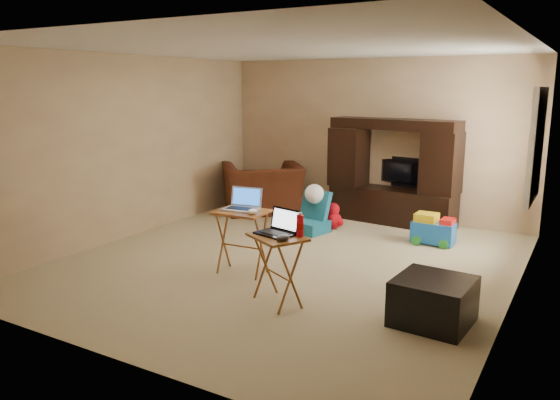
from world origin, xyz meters
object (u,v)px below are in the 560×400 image
Objects in this scene: mouse_left at (252,211)px; water_bottle at (300,226)px; entertainment_center at (393,172)px; laptop_right at (275,223)px; tray_table_left at (242,242)px; laptop_left at (241,200)px; recliner at (263,188)px; ottoman at (433,301)px; push_toy at (433,229)px; plush_toy at (333,216)px; child_rocker at (310,212)px; mouse_right at (283,238)px; tray_table_right at (278,270)px; television at (397,172)px.

mouse_left is 0.70× the size of water_bottle.
laptop_right is (0.06, -3.61, 0.01)m from entertainment_center.
tray_table_left is 0.48m from laptop_left.
laptop_right reaches higher than mouse_left.
recliner reaches higher than ottoman.
plush_toy is at bearing -179.77° from push_toy.
water_bottle reaches higher than recliner.
entertainment_center is at bearing 138.05° from push_toy.
plush_toy is (0.21, 0.35, -0.11)m from child_rocker.
recliner reaches higher than mouse_right.
mouse_right reaches higher than tray_table_right.
plush_toy is 2.30m from tray_table_left.
entertainment_center is at bearing 120.06° from tray_table_right.
entertainment_center reaches higher than tray_table_right.
entertainment_center is 3.14m from laptop_left.
laptop_right is (0.06, -3.80, 0.04)m from television.
plush_toy is (1.48, -0.41, -0.20)m from recliner.
laptop_right is 0.72m from mouse_left.
entertainment_center is at bearing 93.48° from mouse_right.
child_rocker is 1.95m from tray_table_left.
child_rocker is 0.84× the size of tray_table_left.
water_bottle is at bearing 50.31° from tray_table_right.
mouse_right is (0.23, -3.75, -0.09)m from entertainment_center.
child_rocker is 0.89× the size of tray_table_right.
laptop_left is at bearing 131.25° from tray_table_left.
child_rocker is 1.53× the size of plush_toy.
mouse_left is (-0.55, 0.46, -0.05)m from laptop_right.
recliner is 1.55m from plush_toy.
ottoman is at bearing -73.33° from push_toy.
push_toy is 2.80m from laptop_left.
water_bottle is (2.40, -3.17, 0.39)m from recliner.
mouse_right is (0.94, -0.70, -0.13)m from laptop_left.
tray_table_left is (-0.69, -3.27, -0.40)m from television.
child_rocker is at bearing 114.99° from water_bottle.
tray_table_left is (0.14, -1.94, 0.06)m from child_rocker.
recliner is 5.90× the size of water_bottle.
plush_toy is 2.35m from laptop_left.
tray_table_left is at bearing 159.78° from mouse_left.
push_toy is at bearing 46.99° from laptop_left.
television reaches higher than plush_toy.
recliner is at bearing 113.85° from tray_table_left.
entertainment_center reaches higher than child_rocker.
entertainment_center is 2.41× the size of television.
child_rocker is (-0.83, -1.14, -0.49)m from entertainment_center.
mouse_left is (-2.02, 0.17, 0.55)m from ottoman.
mouse_left is (0.12, -2.36, 0.56)m from plush_toy.
plush_toy is (-0.61, -0.99, -0.57)m from television.
television is 3.75m from water_bottle.
laptop_left is (-0.10, -2.26, 0.65)m from plush_toy.
television reaches higher than tray_table_left.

